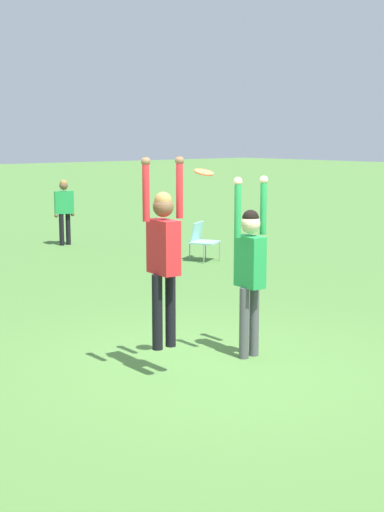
{
  "coord_description": "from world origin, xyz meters",
  "views": [
    {
      "loc": [
        -5.48,
        -6.09,
        2.72
      ],
      "look_at": [
        0.03,
        0.33,
        1.3
      ],
      "focal_mm": 50.0,
      "sensor_mm": 36.0,
      "label": 1
    }
  ],
  "objects_px": {
    "frisbee": "(204,172)",
    "camping_chair_2": "(202,238)",
    "person_jumping": "(163,248)",
    "person_defending": "(250,262)",
    "person_spectator_near": "(64,206)"
  },
  "relations": [
    {
      "from": "person_defending",
      "to": "frisbee",
      "type": "xyz_separation_m",
      "value": [
        -0.77,
        -0.01,
        1.12
      ]
    },
    {
      "from": "person_jumping",
      "to": "frisbee",
      "type": "xyz_separation_m",
      "value": [
        0.47,
        -0.15,
        0.83
      ]
    },
    {
      "from": "person_defending",
      "to": "camping_chair_2",
      "type": "xyz_separation_m",
      "value": [
        4.2,
        5.66,
        -0.71
      ]
    },
    {
      "from": "person_jumping",
      "to": "person_spectator_near",
      "type": "height_order",
      "value": "person_jumping"
    },
    {
      "from": "camping_chair_2",
      "to": "person_spectator_near",
      "type": "bearing_deg",
      "value": -101.48
    },
    {
      "from": "person_defending",
      "to": "frisbee",
      "type": "height_order",
      "value": "frisbee"
    },
    {
      "from": "person_spectator_near",
      "to": "person_defending",
      "type": "bearing_deg",
      "value": -86.58
    },
    {
      "from": "camping_chair_2",
      "to": "person_spectator_near",
      "type": "height_order",
      "value": "person_spectator_near"
    },
    {
      "from": "person_jumping",
      "to": "person_defending",
      "type": "xyz_separation_m",
      "value": [
        1.24,
        -0.14,
        -0.29
      ]
    },
    {
      "from": "camping_chair_2",
      "to": "person_jumping",
      "type": "bearing_deg",
      "value": 17.96
    },
    {
      "from": "frisbee",
      "to": "person_spectator_near",
      "type": "distance_m",
      "value": 10.44
    },
    {
      "from": "person_spectator_near",
      "to": "person_jumping",
      "type": "bearing_deg",
      "value": -93.32
    },
    {
      "from": "frisbee",
      "to": "camping_chair_2",
      "type": "bearing_deg",
      "value": 48.8
    },
    {
      "from": "frisbee",
      "to": "camping_chair_2",
      "type": "relative_size",
      "value": 0.27
    },
    {
      "from": "frisbee",
      "to": "person_spectator_near",
      "type": "relative_size",
      "value": 0.14
    }
  ]
}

